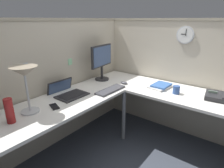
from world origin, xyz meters
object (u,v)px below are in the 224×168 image
object	(u,v)px
cell_phone	(54,107)
keyboard	(111,90)
thermos_flask	(9,111)
office_phone	(216,97)
book_stack	(160,86)
computer_mouse	(124,83)
coffee_mug	(176,90)
monitor	(102,60)
desk_lamp_dome	(25,75)
laptop	(67,92)
wall_clock	(185,35)

from	to	relation	value
cell_phone	keyboard	bearing A→B (deg)	5.32
cell_phone	thermos_flask	xyz separation A→B (m)	(-0.41, 0.04, 0.10)
office_phone	book_stack	distance (m)	0.64
computer_mouse	coffee_mug	world-z (taller)	coffee_mug
monitor	desk_lamp_dome	size ratio (longest dim) A/B	1.12
laptop	keyboard	xyz separation A→B (m)	(0.40, -0.34, -0.01)
cell_phone	office_phone	world-z (taller)	office_phone
computer_mouse	cell_phone	distance (m)	1.03
desk_lamp_dome	office_phone	xyz separation A→B (m)	(1.39, -1.34, -0.33)
monitor	office_phone	distance (m)	1.49
thermos_flask	book_stack	size ratio (longest dim) A/B	0.70
laptop	office_phone	xyz separation A→B (m)	(0.89, -1.42, 0.01)
monitor	laptop	world-z (taller)	monitor
desk_lamp_dome	wall_clock	world-z (taller)	wall_clock
cell_phone	office_phone	size ratio (longest dim) A/B	0.64
computer_mouse	desk_lamp_dome	xyz separation A→B (m)	(-1.22, 0.25, 0.35)
monitor	laptop	xyz separation A→B (m)	(-0.68, -0.03, -0.27)
desk_lamp_dome	book_stack	bearing A→B (deg)	-26.85
monitor	keyboard	bearing A→B (deg)	-126.89
book_stack	wall_clock	distance (m)	0.72
keyboard	book_stack	world-z (taller)	book_stack
desk_lamp_dome	cell_phone	size ratio (longest dim) A/B	3.09
desk_lamp_dome	coffee_mug	world-z (taller)	desk_lamp_dome
cell_phone	wall_clock	world-z (taller)	wall_clock
computer_mouse	coffee_mug	xyz separation A→B (m)	(0.09, -0.68, 0.03)
laptop	thermos_flask	size ratio (longest dim) A/B	1.76
computer_mouse	coffee_mug	distance (m)	0.69
book_stack	coffee_mug	size ratio (longest dim) A/B	3.26
cell_phone	thermos_flask	distance (m)	0.42
keyboard	coffee_mug	xyz separation A→B (m)	(0.40, -0.67, 0.04)
desk_lamp_dome	cell_phone	bearing A→B (deg)	-24.13
computer_mouse	office_phone	xyz separation A→B (m)	(0.17, -1.09, 0.02)
laptop	keyboard	distance (m)	0.53
cell_phone	office_phone	xyz separation A→B (m)	(1.19, -1.25, 0.03)
thermos_flask	coffee_mug	distance (m)	1.75
desk_lamp_dome	cell_phone	world-z (taller)	desk_lamp_dome
book_stack	desk_lamp_dome	bearing A→B (deg)	153.15
desk_lamp_dome	cell_phone	xyz separation A→B (m)	(0.20, -0.09, -0.36)
computer_mouse	cell_phone	bearing A→B (deg)	171.00
office_phone	wall_clock	size ratio (longest dim) A/B	1.02
laptop	book_stack	bearing A→B (deg)	-41.63
book_stack	wall_clock	world-z (taller)	wall_clock
desk_lamp_dome	thermos_flask	world-z (taller)	desk_lamp_dome
keyboard	coffee_mug	size ratio (longest dim) A/B	4.48
office_phone	book_stack	world-z (taller)	office_phone
monitor	desk_lamp_dome	bearing A→B (deg)	-174.49
laptop	desk_lamp_dome	bearing A→B (deg)	-170.96
computer_mouse	office_phone	bearing A→B (deg)	-80.99
office_phone	coffee_mug	distance (m)	0.42
coffee_mug	book_stack	bearing A→B (deg)	70.96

